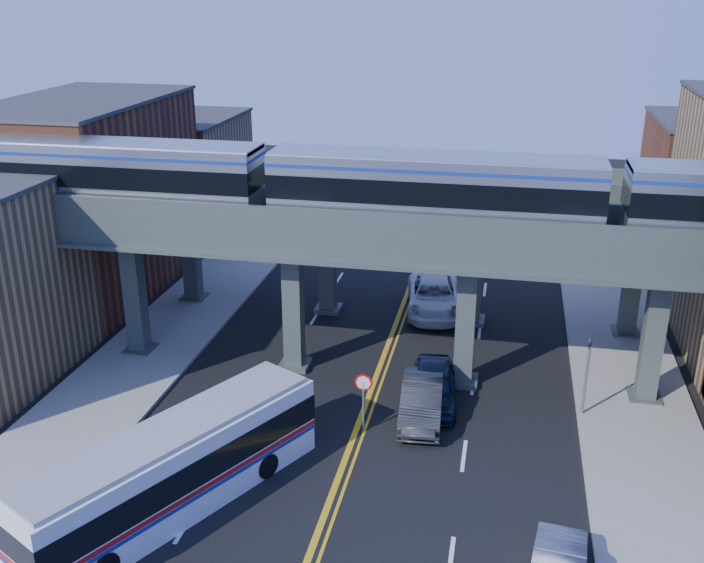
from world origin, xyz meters
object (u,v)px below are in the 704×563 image
Objects in this scene: traffic_signal at (587,368)px; car_lane_a at (434,385)px; stop_sign at (364,393)px; car_lane_b at (422,401)px; transit_bus at (174,469)px; car_lane_c at (434,297)px; transit_train at (433,188)px; car_lane_d at (465,246)px.

car_lane_a is at bearing -179.59° from traffic_signal.
car_lane_a is (2.56, 2.95, -0.93)m from stop_sign.
car_lane_b is (2.21, 1.53, -0.95)m from stop_sign.
transit_bus is at bearing -137.17° from car_lane_a.
transit_bus is 1.84× the size of car_lane_c.
car_lane_a is (-6.34, -0.05, -1.47)m from traffic_signal.
stop_sign reaches higher than car_lane_b.
stop_sign is 2.85m from car_lane_b.
car_lane_a is at bearing -91.35° from car_lane_c.
stop_sign is 4.02m from car_lane_a.
transit_bus is at bearing -123.95° from transit_train.
stop_sign is 0.42× the size of car_lane_d.
car_lane_d is (-6.29, 19.42, -1.38)m from traffic_signal.
transit_bus is 1.83× the size of car_lane_d.
stop_sign is 13.25m from car_lane_c.
car_lane_c is at bearing 93.70° from transit_train.
car_lane_c is (1.50, 13.14, -0.89)m from stop_sign.
car_lane_b is at bearing -109.68° from car_lane_a.
car_lane_b is 20.90m from car_lane_d.
transit_bus is (-7.54, -11.20, -7.58)m from transit_train.
transit_train is at bearing -5.90° from transit_bus.
car_lane_b is (-0.35, -1.43, -0.02)m from car_lane_a.
car_lane_d is (0.59, 17.42, -8.21)m from transit_train.
car_lane_a is (0.53, -2.05, -8.29)m from transit_train.
traffic_signal is 6.51m from car_lane_a.
transit_bus is at bearing -111.88° from car_lane_d.
transit_bus is 2.35× the size of car_lane_b.
transit_bus reaches higher than stop_sign.
transit_train reaches higher than car_lane_a.
car_lane_c is at bearing -102.87° from car_lane_d.
stop_sign is at bearing -136.67° from car_lane_a.
transit_train is at bearing 67.94° from stop_sign.
traffic_signal is at bearing -29.40° from transit_bus.
transit_train is 16.62× the size of stop_sign.
car_lane_c reaches higher than car_lane_a.
transit_train reaches higher than traffic_signal.
transit_train is at bearing -93.60° from car_lane_c.
car_lane_d is at bearing 88.07° from transit_train.
transit_train is 9.89m from traffic_signal.
transit_train is 6.92× the size of car_lane_d.
transit_train is at bearing 98.89° from car_lane_a.
transit_train is at bearing 89.07° from car_lane_b.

